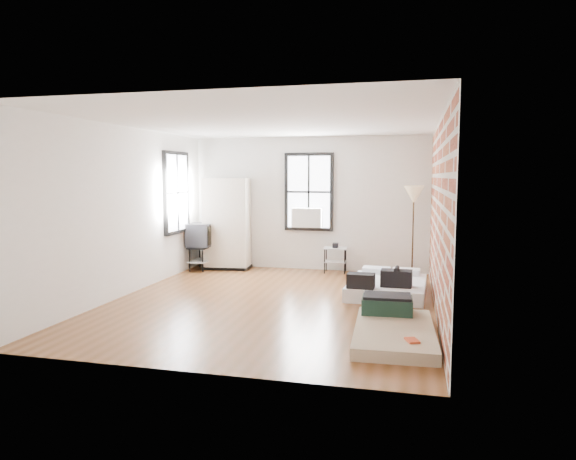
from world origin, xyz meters
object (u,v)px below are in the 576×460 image
(mattress_main, at_px, (387,285))
(wardrobe, at_px, (227,224))
(floor_lamp, at_px, (414,199))
(mattress_bare, at_px, (392,325))
(side_table, at_px, (335,253))
(tv_stand, at_px, (201,237))

(mattress_main, xyz_separation_m, wardrobe, (-3.47, 1.66, 0.82))
(wardrobe, height_order, floor_lamp, wardrobe)
(mattress_bare, distance_m, side_table, 4.19)
(wardrobe, distance_m, tv_stand, 0.61)
(mattress_main, bearing_deg, tv_stand, 163.21)
(side_table, height_order, floor_lamp, floor_lamp)
(mattress_main, height_order, wardrobe, wardrobe)
(mattress_bare, height_order, wardrobe, wardrobe)
(mattress_bare, xyz_separation_m, wardrobe, (-3.64, 3.90, 0.85))
(wardrobe, distance_m, floor_lamp, 3.91)
(mattress_main, xyz_separation_m, floor_lamp, (0.41, 1.66, 1.39))
(side_table, height_order, tv_stand, tv_stand)
(side_table, bearing_deg, floor_lamp, -2.60)
(mattress_main, xyz_separation_m, mattress_bare, (0.18, -2.24, -0.03))
(mattress_main, relative_size, wardrobe, 0.89)
(tv_stand, bearing_deg, mattress_bare, -43.54)
(wardrobe, relative_size, tv_stand, 1.96)
(side_table, bearing_deg, wardrobe, -178.28)
(mattress_main, distance_m, mattress_bare, 2.25)
(mattress_main, relative_size, mattress_bare, 0.94)
(mattress_bare, relative_size, floor_lamp, 1.03)
(floor_lamp, bearing_deg, wardrobe, 180.00)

